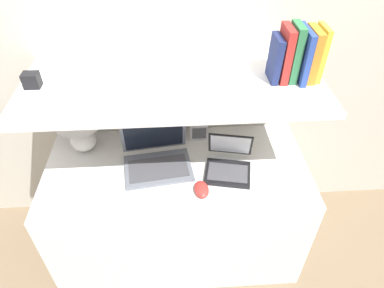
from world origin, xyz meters
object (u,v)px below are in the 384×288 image
(laptop_small, at_px, (228,163))
(book_yellow, at_px, (319,53))
(table_lamp, at_px, (79,122))
(computer_mouse, at_px, (201,189))
(router_box, at_px, (198,129))
(shelf_gadget, at_px, (31,80))
(book_blue, at_px, (302,55))
(book_orange, at_px, (311,55))
(book_navy, at_px, (275,59))
(laptop_large, at_px, (157,158))
(book_green, at_px, (294,53))
(book_red, at_px, (284,54))

(laptop_small, height_order, book_yellow, book_yellow)
(table_lamp, relative_size, computer_mouse, 2.45)
(router_box, xyz_separation_m, shelf_gadget, (-0.76, -0.18, 0.45))
(book_blue, bearing_deg, book_orange, 0.00)
(router_box, xyz_separation_m, book_navy, (0.32, -0.18, 0.52))
(computer_mouse, bearing_deg, table_lamp, 149.64)
(laptop_large, height_order, router_box, laptop_large)
(book_orange, distance_m, shelf_gadget, 1.24)
(laptop_small, bearing_deg, book_navy, 30.01)
(laptop_large, relative_size, book_yellow, 1.54)
(laptop_small, height_order, book_green, book_green)
(book_green, bearing_deg, laptop_large, -175.81)
(laptop_large, distance_m, shelf_gadget, 0.69)
(computer_mouse, distance_m, router_box, 0.43)
(table_lamp, xyz_separation_m, laptop_large, (0.40, -0.16, -0.14))
(router_box, relative_size, shelf_gadget, 1.52)
(table_lamp, height_order, book_red, book_red)
(laptop_large, distance_m, book_yellow, 0.93)
(laptop_small, height_order, book_orange, book_orange)
(computer_mouse, relative_size, book_blue, 0.50)
(laptop_large, relative_size, book_orange, 1.61)
(book_red, height_order, book_navy, book_red)
(table_lamp, distance_m, computer_mouse, 0.74)
(router_box, height_order, book_yellow, book_yellow)
(book_navy, distance_m, shelf_gadget, 1.08)
(book_green, distance_m, book_red, 0.04)
(book_navy, bearing_deg, book_orange, -0.00)
(book_yellow, bearing_deg, book_red, 180.00)
(laptop_large, relative_size, book_green, 1.48)
(laptop_large, xyz_separation_m, computer_mouse, (0.22, -0.21, -0.03))
(book_red, bearing_deg, book_green, 0.00)
(table_lamp, relative_size, book_green, 1.12)
(book_yellow, bearing_deg, router_box, 161.14)
(book_orange, distance_m, book_green, 0.08)
(book_yellow, bearing_deg, shelf_gadget, 180.00)
(book_red, distance_m, book_navy, 0.04)
(computer_mouse, relative_size, shelf_gadget, 1.68)
(computer_mouse, bearing_deg, book_blue, 29.18)
(table_lamp, bearing_deg, book_blue, -5.72)
(computer_mouse, distance_m, book_green, 0.76)
(book_yellow, height_order, book_red, book_red)
(book_blue, bearing_deg, shelf_gadget, 180.00)
(laptop_large, height_order, computer_mouse, laptop_large)
(book_yellow, height_order, book_orange, book_yellow)
(computer_mouse, bearing_deg, book_orange, 27.21)
(book_blue, xyz_separation_m, book_green, (-0.04, 0.00, 0.01))
(book_orange, bearing_deg, book_blue, 180.00)
(laptop_small, relative_size, book_green, 1.12)
(laptop_small, height_order, book_red, book_red)
(book_yellow, height_order, book_navy, book_yellow)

